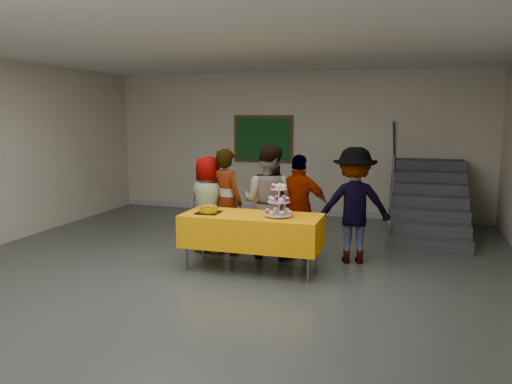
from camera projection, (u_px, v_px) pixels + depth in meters
room_shell at (198, 112)px, 5.73m from camera, size 10.00×10.04×3.02m
bake_table at (252, 230)px, 6.76m from camera, size 1.88×0.78×0.77m
cupcake_stand at (279, 203)px, 6.56m from camera, size 0.38×0.38×0.44m
bear_cake at (209, 209)px, 6.83m from camera, size 0.32×0.36×0.12m
schoolchild_a at (208, 204)px, 7.67m from camera, size 0.78×0.56×1.48m
schoolchild_b at (227, 202)px, 7.54m from camera, size 0.69×0.59×1.61m
schoolchild_c at (268, 202)px, 7.35m from camera, size 0.89×0.73×1.67m
schoolchild_d at (300, 207)px, 7.27m from camera, size 0.91×0.39×1.54m
schoolchild_e at (354, 205)px, 7.10m from camera, size 1.18×0.83×1.66m
staircase at (427, 205)px, 9.07m from camera, size 1.30×2.40×2.04m
noticeboard at (263, 139)px, 10.67m from camera, size 1.30×0.05×1.00m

